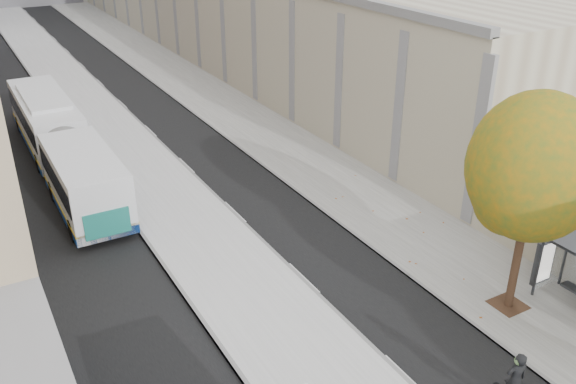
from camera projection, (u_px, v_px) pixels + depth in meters
bus_platform at (118, 142)px, 34.89m from camera, size 4.25×150.00×0.15m
sidewalk at (244, 119)px, 38.45m from camera, size 4.75×150.00×0.08m
tree_c at (535, 168)px, 18.74m from camera, size 4.20×4.20×7.28m
bus_far at (61, 143)px, 30.63m from camera, size 2.57×17.27×2.88m
distant_car at (29, 111)px, 38.27m from camera, size 1.55×3.55×1.19m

